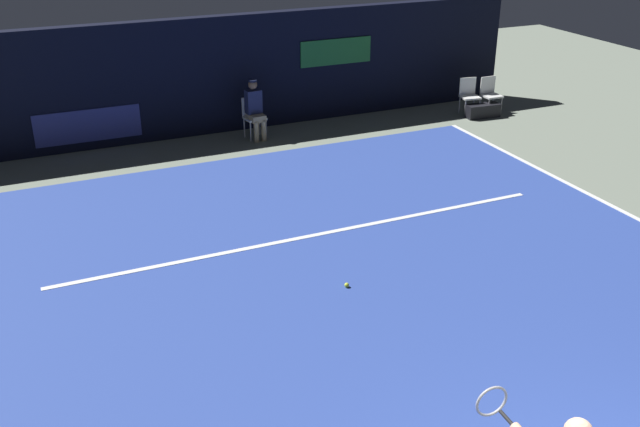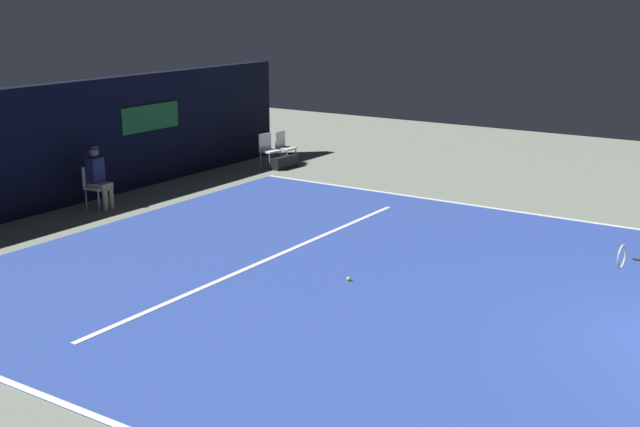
% 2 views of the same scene
% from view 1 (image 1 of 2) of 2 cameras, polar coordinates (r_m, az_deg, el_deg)
% --- Properties ---
extents(ground_plane, '(31.42, 31.42, 0.00)m').
position_cam_1_polar(ground_plane, '(10.21, 4.24, -6.73)').
color(ground_plane, gray).
extents(court_surface, '(10.78, 12.26, 0.01)m').
position_cam_1_polar(court_surface, '(10.21, 4.24, -6.70)').
color(court_surface, '#2D479E').
rests_on(court_surface, ground).
extents(line_service, '(8.41, 0.10, 0.01)m').
position_cam_1_polar(line_service, '(11.89, -0.58, -1.74)').
color(line_service, white).
rests_on(line_service, court_surface).
extents(back_wall, '(15.41, 0.33, 2.60)m').
position_cam_1_polar(back_wall, '(16.70, -8.80, 10.56)').
color(back_wall, black).
rests_on(back_wall, ground).
extents(line_judge_on_chair, '(0.48, 0.56, 1.32)m').
position_cam_1_polar(line_judge_on_chair, '(16.30, -5.13, 8.17)').
color(line_judge_on_chair, white).
rests_on(line_judge_on_chair, ground).
extents(courtside_chair_near, '(0.44, 0.42, 0.88)m').
position_cam_1_polar(courtside_chair_near, '(18.65, 13.15, 9.18)').
color(courtside_chair_near, white).
rests_on(courtside_chair_near, ground).
extents(courtside_chair_far, '(0.50, 0.48, 0.88)m').
position_cam_1_polar(courtside_chair_far, '(18.43, 11.58, 9.14)').
color(courtside_chair_far, white).
rests_on(courtside_chair_far, ground).
extents(tennis_ball, '(0.07, 0.07, 0.07)m').
position_cam_1_polar(tennis_ball, '(10.44, 2.10, -5.61)').
color(tennis_ball, '#CCE033').
rests_on(tennis_ball, court_surface).
extents(equipment_bag, '(0.86, 0.38, 0.32)m').
position_cam_1_polar(equipment_bag, '(18.34, 12.58, 7.85)').
color(equipment_bag, black).
rests_on(equipment_bag, ground).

